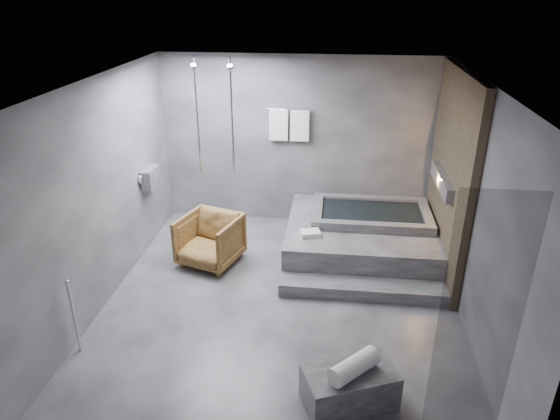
# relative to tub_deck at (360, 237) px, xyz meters

# --- Properties ---
(room) EXTENTS (5.00, 5.04, 2.82)m
(room) POSITION_rel_tub_deck_xyz_m (-0.65, -1.21, 1.48)
(room) COLOR #303033
(room) RESTS_ON ground
(tub_deck) EXTENTS (2.20, 2.00, 0.50)m
(tub_deck) POSITION_rel_tub_deck_xyz_m (0.00, 0.00, 0.00)
(tub_deck) COLOR #363638
(tub_deck) RESTS_ON ground
(tub_step) EXTENTS (2.20, 0.36, 0.18)m
(tub_step) POSITION_rel_tub_deck_xyz_m (0.00, -1.18, -0.16)
(tub_step) COLOR #363638
(tub_step) RESTS_ON ground
(concrete_bench) EXTENTS (1.00, 0.78, 0.40)m
(concrete_bench) POSITION_rel_tub_deck_xyz_m (-0.19, -3.08, -0.05)
(concrete_bench) COLOR #303033
(concrete_bench) RESTS_ON ground
(driftwood_chair) EXTENTS (1.00, 1.02, 0.74)m
(driftwood_chair) POSITION_rel_tub_deck_xyz_m (-2.20, -0.57, 0.12)
(driftwood_chair) COLOR #442A11
(driftwood_chair) RESTS_ON ground
(rolled_towel) EXTENTS (0.51, 0.51, 0.19)m
(rolled_towel) POSITION_rel_tub_deck_xyz_m (-0.17, -3.12, 0.24)
(rolled_towel) COLOR white
(rolled_towel) RESTS_ON concrete_bench
(deck_towel) EXTENTS (0.32, 0.27, 0.07)m
(deck_towel) POSITION_rel_tub_deck_xyz_m (-0.74, -0.51, 0.29)
(deck_towel) COLOR silver
(deck_towel) RESTS_ON tub_deck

